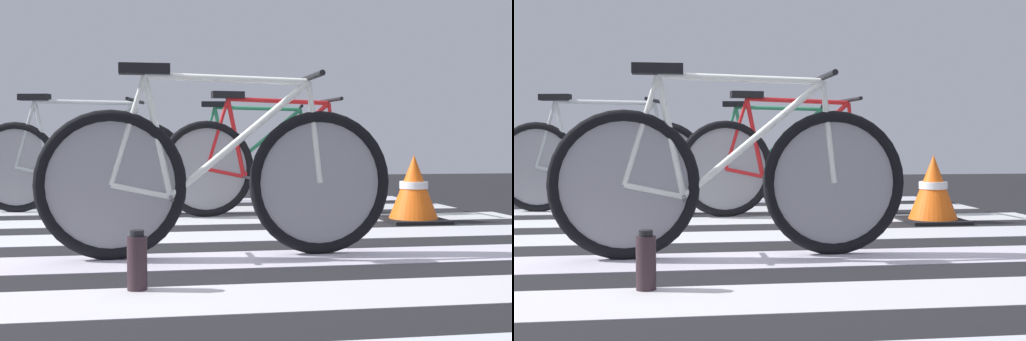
# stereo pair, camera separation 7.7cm
# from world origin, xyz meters

# --- Properties ---
(ground) EXTENTS (18.00, 14.00, 0.02)m
(ground) POSITION_xyz_m (0.00, 0.00, 0.01)
(ground) COLOR black
(crosswalk_markings) EXTENTS (5.48, 5.77, 0.00)m
(crosswalk_markings) POSITION_xyz_m (-0.00, -0.09, 0.02)
(crosswalk_markings) COLOR silver
(crosswalk_markings) RESTS_ON ground
(bicycle_1_of_4) EXTENTS (1.74, 0.52, 0.93)m
(bicycle_1_of_4) POSITION_xyz_m (0.39, -0.38, 0.41)
(bicycle_1_of_4) COLOR black
(bicycle_1_of_4) RESTS_ON ground
(bicycle_2_of_4) EXTENTS (1.73, 0.52, 0.93)m
(bicycle_2_of_4) POSITION_xyz_m (0.98, 1.35, 0.41)
(bicycle_2_of_4) COLOR black
(bicycle_2_of_4) RESTS_ON ground
(bicycle_3_of_4) EXTENTS (1.71, 0.57, 0.93)m
(bicycle_3_of_4) POSITION_xyz_m (-0.49, 1.74, 0.41)
(bicycle_3_of_4) COLOR black
(bicycle_3_of_4) RESTS_ON ground
(bicycle_4_of_4) EXTENTS (1.72, 0.55, 0.93)m
(bicycle_4_of_4) POSITION_xyz_m (1.00, 2.52, 0.41)
(bicycle_4_of_4) COLOR black
(bicycle_4_of_4) RESTS_ON ground
(water_bottle) EXTENTS (0.08, 0.08, 0.23)m
(water_bottle) POSITION_xyz_m (0.02, -1.05, 0.13)
(water_bottle) COLOR #2E1F24
(water_bottle) RESTS_ON ground
(traffic_cone) EXTENTS (0.41, 0.41, 0.47)m
(traffic_cone) POSITION_xyz_m (1.89, 0.81, 0.24)
(traffic_cone) COLOR black
(traffic_cone) RESTS_ON ground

